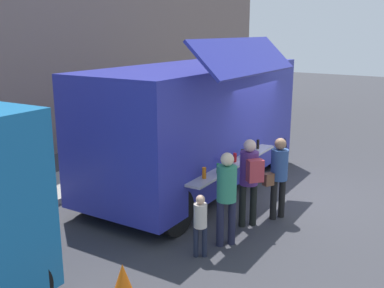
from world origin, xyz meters
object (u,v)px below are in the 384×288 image
object	(u,v)px
trash_bin	(208,128)
child_near_queue	(200,220)
customer_front_ordering	(278,171)
customer_mid_with_backpack	(250,174)
traffic_cone_orange	(123,281)
food_truck_main	(198,122)
customer_rear_waiting	(227,191)

from	to	relation	value
trash_bin	child_near_queue	xyz separation A→B (m)	(-7.14, -4.32, 0.23)
customer_front_ordering	customer_mid_with_backpack	distance (m)	0.75
traffic_cone_orange	trash_bin	distance (m)	9.70
traffic_cone_orange	child_near_queue	distance (m)	1.72
food_truck_main	customer_mid_with_backpack	bearing A→B (deg)	-125.75
food_truck_main	child_near_queue	distance (m)	3.69
customer_rear_waiting	food_truck_main	bearing A→B (deg)	-11.35
trash_bin	traffic_cone_orange	bearing A→B (deg)	-155.10
traffic_cone_orange	customer_front_ordering	world-z (taller)	customer_front_ordering
customer_rear_waiting	child_near_queue	size ratio (longest dim) A/B	1.54
food_truck_main	customer_front_ordering	xyz separation A→B (m)	(-0.71, -2.41, -0.62)
traffic_cone_orange	trash_bin	world-z (taller)	trash_bin
traffic_cone_orange	trash_bin	size ratio (longest dim) A/B	0.63
customer_mid_with_backpack	traffic_cone_orange	bearing A→B (deg)	123.04
food_truck_main	child_near_queue	size ratio (longest dim) A/B	5.90
traffic_cone_orange	customer_mid_with_backpack	distance (m)	3.33
child_near_queue	customer_mid_with_backpack	bearing A→B (deg)	-38.74
customer_front_ordering	customer_mid_with_backpack	size ratio (longest dim) A/B	0.96
traffic_cone_orange	child_near_queue	bearing A→B (deg)	-8.20
traffic_cone_orange	trash_bin	xyz separation A→B (m)	(8.79, 4.08, 0.16)
trash_bin	customer_rear_waiting	distance (m)	7.92
food_truck_main	traffic_cone_orange	size ratio (longest dim) A/B	11.94
customer_mid_with_backpack	child_near_queue	bearing A→B (deg)	125.05
food_truck_main	traffic_cone_orange	bearing A→B (deg)	-161.37
trash_bin	food_truck_main	bearing A→B (deg)	-150.97
customer_rear_waiting	child_near_queue	xyz separation A→B (m)	(-0.62, 0.14, -0.36)
child_near_queue	traffic_cone_orange	bearing A→B (deg)	137.39
customer_mid_with_backpack	customer_front_ordering	bearing A→B (deg)	-73.84
trash_bin	customer_mid_with_backpack	world-z (taller)	customer_mid_with_backpack
customer_rear_waiting	traffic_cone_orange	bearing A→B (deg)	116.61
food_truck_main	trash_bin	xyz separation A→B (m)	(4.18, 2.32, -1.18)
customer_mid_with_backpack	child_near_queue	xyz separation A→B (m)	(-1.55, 0.12, -0.41)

